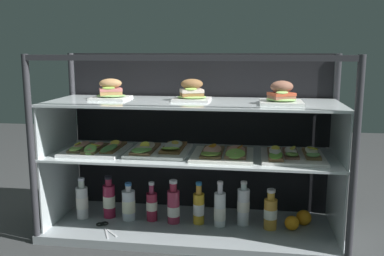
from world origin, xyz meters
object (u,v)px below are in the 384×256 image
at_px(juice_bottle_front_fourth, 82,201).
at_px(juice_bottle_near_post, 270,212).
at_px(plated_roll_sandwich_near_right_corner, 192,93).
at_px(juice_bottle_back_left, 243,206).
at_px(juice_bottle_front_middle, 199,207).
at_px(juice_bottle_back_right, 220,209).
at_px(open_sandwich_tray_far_right, 159,149).
at_px(plated_roll_sandwich_far_right, 281,96).
at_px(juice_bottle_back_center, 173,206).
at_px(juice_bottle_front_second, 109,200).
at_px(orange_fruit_near_left_post, 292,223).
at_px(orange_fruit_beside_bottles, 304,218).
at_px(open_sandwich_tray_left_of_center, 223,153).
at_px(open_sandwich_tray_far_left, 96,149).
at_px(kitchen_scissors, 104,226).
at_px(open_sandwich_tray_right_of_center, 292,155).
at_px(juice_bottle_front_left_end, 152,205).
at_px(plated_roll_sandwich_near_left_corner, 111,92).
at_px(juice_bottle_tucked_behind, 129,205).

xyz_separation_m(juice_bottle_front_fourth, juice_bottle_near_post, (1.01, 0.00, -0.00)).
bearing_deg(plated_roll_sandwich_near_right_corner, juice_bottle_back_left, -2.27).
xyz_separation_m(juice_bottle_front_middle, juice_bottle_back_right, (0.11, -0.02, 0.00)).
xyz_separation_m(open_sandwich_tray_far_right, juice_bottle_front_fourth, (-0.44, 0.01, -0.31)).
bearing_deg(plated_roll_sandwich_far_right, juice_bottle_back_center, 175.66).
bearing_deg(juice_bottle_back_left, juice_bottle_front_second, -179.71).
xyz_separation_m(juice_bottle_back_center, orange_fruit_near_left_post, (0.62, -0.01, -0.06)).
distance_m(open_sandwich_tray_far_right, orange_fruit_beside_bottles, 0.84).
distance_m(open_sandwich_tray_left_of_center, juice_bottle_front_fourth, 0.83).
bearing_deg(open_sandwich_tray_far_left, kitchen_scissors, -52.85).
xyz_separation_m(plated_roll_sandwich_far_right, juice_bottle_near_post, (-0.03, 0.04, -0.60)).
bearing_deg(orange_fruit_beside_bottles, juice_bottle_front_second, -177.67).
xyz_separation_m(juice_bottle_front_fourth, juice_bottle_back_right, (0.75, -0.00, -0.00)).
bearing_deg(juice_bottle_near_post, open_sandwich_tray_left_of_center, -170.97).
bearing_deg(juice_bottle_back_left, juice_bottle_back_right, -163.06).
xyz_separation_m(plated_roll_sandwich_far_right, open_sandwich_tray_right_of_center, (0.06, 0.01, -0.29)).
xyz_separation_m(juice_bottle_front_second, orange_fruit_near_left_post, (0.98, -0.03, -0.06)).
bearing_deg(juice_bottle_front_middle, juice_bottle_back_right, -8.98).
bearing_deg(juice_bottle_front_left_end, juice_bottle_back_right, -3.22).
distance_m(plated_roll_sandwich_near_right_corner, juice_bottle_front_second, 0.75).
bearing_deg(open_sandwich_tray_far_left, plated_roll_sandwich_near_left_corner, 53.29).
relative_size(open_sandwich_tray_far_left, open_sandwich_tray_right_of_center, 1.00).
xyz_separation_m(plated_roll_sandwich_near_left_corner, juice_bottle_near_post, (0.85, -0.05, -0.60)).
xyz_separation_m(open_sandwich_tray_right_of_center, juice_bottle_back_left, (-0.23, 0.06, -0.30)).
distance_m(juice_bottle_front_fourth, juice_bottle_tucked_behind, 0.26).
xyz_separation_m(juice_bottle_front_left_end, kitchen_scissors, (-0.23, -0.12, -0.08)).
height_order(open_sandwich_tray_left_of_center, juice_bottle_back_right, open_sandwich_tray_left_of_center).
bearing_deg(juice_bottle_front_fourth, open_sandwich_tray_far_left, -18.36).
relative_size(open_sandwich_tray_far_right, juice_bottle_front_second, 1.44).
bearing_deg(orange_fruit_near_left_post, open_sandwich_tray_right_of_center, -122.89).
xyz_separation_m(juice_bottle_front_left_end, juice_bottle_near_post, (0.63, -0.02, 0.00)).
bearing_deg(juice_bottle_tucked_behind, juice_bottle_front_middle, 0.78).
relative_size(plated_roll_sandwich_near_left_corner, juice_bottle_front_fourth, 0.84).
relative_size(plated_roll_sandwich_near_left_corner, juice_bottle_back_center, 0.80).
bearing_deg(juice_bottle_near_post, juice_bottle_back_center, 179.69).
distance_m(juice_bottle_tucked_behind, juice_bottle_back_left, 0.62).
xyz_separation_m(open_sandwich_tray_left_of_center, orange_fruit_beside_bottles, (0.42, 0.11, -0.36)).
xyz_separation_m(plated_roll_sandwich_far_right, orange_fruit_near_left_post, (0.08, 0.03, -0.65)).
bearing_deg(plated_roll_sandwich_near_left_corner, juice_bottle_near_post, -3.08).
bearing_deg(kitchen_scissors, orange_fruit_near_left_post, 5.93).
relative_size(open_sandwich_tray_left_of_center, juice_bottle_back_right, 1.35).
xyz_separation_m(open_sandwich_tray_right_of_center, orange_fruit_near_left_post, (0.02, 0.02, -0.36)).
distance_m(plated_roll_sandwich_near_right_corner, juice_bottle_near_post, 0.73).
distance_m(open_sandwich_tray_far_right, juice_bottle_tucked_behind, 0.36).
distance_m(open_sandwich_tray_far_right, juice_bottle_front_middle, 0.37).
xyz_separation_m(plated_roll_sandwich_near_right_corner, juice_bottle_back_right, (0.15, -0.05, -0.60)).
bearing_deg(orange_fruit_near_left_post, juice_bottle_near_post, 178.29).
relative_size(open_sandwich_tray_far_right, juice_bottle_front_middle, 1.48).
xyz_separation_m(juice_bottle_near_post, kitchen_scissors, (-0.86, -0.10, -0.08)).
relative_size(juice_bottle_back_left, orange_fruit_beside_bottles, 2.95).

